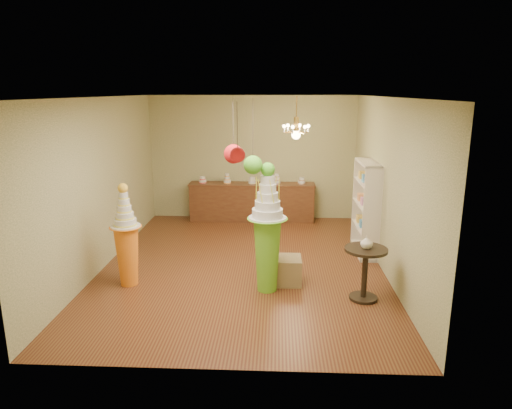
{
  "coord_description": "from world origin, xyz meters",
  "views": [
    {
      "loc": [
        0.61,
        -7.83,
        3.11
      ],
      "look_at": [
        0.24,
        0.0,
        1.14
      ],
      "focal_mm": 32.0,
      "sensor_mm": 36.0,
      "label": 1
    }
  ],
  "objects_px": {
    "pedestal_green": "(267,239)",
    "pedestal_orange": "(127,247)",
    "round_table": "(365,267)",
    "sideboard": "(252,201)"
  },
  "relations": [
    {
      "from": "pedestal_orange",
      "to": "sideboard",
      "type": "height_order",
      "value": "pedestal_orange"
    },
    {
      "from": "pedestal_green",
      "to": "round_table",
      "type": "height_order",
      "value": "pedestal_green"
    },
    {
      "from": "pedestal_green",
      "to": "pedestal_orange",
      "type": "xyz_separation_m",
      "value": [
        -2.27,
        0.12,
        -0.21
      ]
    },
    {
      "from": "sideboard",
      "to": "round_table",
      "type": "xyz_separation_m",
      "value": [
        1.95,
        -4.3,
        0.05
      ]
    },
    {
      "from": "pedestal_green",
      "to": "round_table",
      "type": "distance_m",
      "value": 1.54
    },
    {
      "from": "pedestal_green",
      "to": "round_table",
      "type": "xyz_separation_m",
      "value": [
        1.48,
        -0.26,
        -0.33
      ]
    },
    {
      "from": "pedestal_orange",
      "to": "sideboard",
      "type": "distance_m",
      "value": 4.32
    },
    {
      "from": "pedestal_green",
      "to": "round_table",
      "type": "relative_size",
      "value": 2.51
    },
    {
      "from": "pedestal_green",
      "to": "pedestal_orange",
      "type": "relative_size",
      "value": 1.21
    },
    {
      "from": "pedestal_green",
      "to": "pedestal_orange",
      "type": "bearing_deg",
      "value": 177.08
    }
  ]
}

